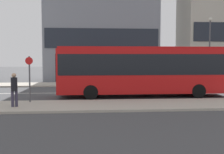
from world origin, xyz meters
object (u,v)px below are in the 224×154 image
Objects in this scene: pedestrian_near_stop at (14,87)px; street_lamp at (210,43)px; city_bus at (142,68)px; parked_car_0 at (218,80)px; bus_stop_sign at (29,75)px.

street_lamp is (16.16, 12.19, 3.02)m from pedestrian_near_stop.
street_lamp is (8.41, 7.92, 2.18)m from city_bus.
parked_car_0 is 17.80m from bus_stop_sign.
pedestrian_near_stop reaches higher than parked_car_0.
street_lamp is at bearing 38.69° from city_bus.
pedestrian_near_stop is (-16.10, -10.06, 0.56)m from parked_car_0.
city_bus reaches higher than bus_stop_sign.
pedestrian_near_stop is at bearing -142.98° from street_lamp.
bus_stop_sign is 19.09m from street_lamp.
bus_stop_sign is at bearing -164.18° from city_bus.
parked_car_0 is 1.62× the size of bus_stop_sign.
city_bus reaches higher than parked_car_0.
city_bus is at bearing -173.46° from pedestrian_near_stop.
bus_stop_sign is (-15.61, -8.49, 1.10)m from parked_car_0.
city_bus is 10.26m from parked_car_0.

